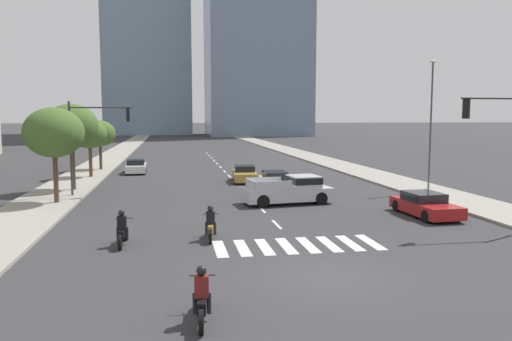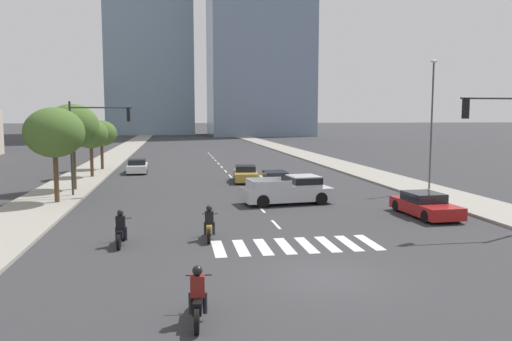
% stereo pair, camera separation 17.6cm
% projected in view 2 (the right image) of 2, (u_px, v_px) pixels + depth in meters
% --- Properties ---
extents(ground_plane, '(800.00, 800.00, 0.00)m').
position_uv_depth(ground_plane, '(325.00, 277.00, 16.28)').
color(ground_plane, '#333335').
extents(sidewalk_east, '(4.00, 260.00, 0.15)m').
position_uv_depth(sidewalk_east, '(358.00, 170.00, 47.72)').
color(sidewalk_east, gray).
rests_on(sidewalk_east, ground).
extents(sidewalk_west, '(4.00, 260.00, 0.15)m').
position_uv_depth(sidewalk_west, '(86.00, 175.00, 43.67)').
color(sidewalk_west, gray).
rests_on(sidewalk_west, ground).
extents(crosswalk_near, '(6.75, 2.57, 0.01)m').
position_uv_depth(crosswalk_near, '(296.00, 245.00, 20.22)').
color(crosswalk_near, silver).
rests_on(crosswalk_near, ground).
extents(lane_divider_center, '(0.14, 50.00, 0.01)m').
position_uv_depth(lane_divider_center, '(226.00, 171.00, 47.69)').
color(lane_divider_center, silver).
rests_on(lane_divider_center, ground).
extents(motorcycle_lead, '(0.70, 2.15, 1.49)m').
position_uv_depth(motorcycle_lead, '(198.00, 299.00, 12.68)').
color(motorcycle_lead, black).
rests_on(motorcycle_lead, ground).
extents(motorcycle_trailing, '(0.70, 2.07, 1.49)m').
position_uv_depth(motorcycle_trailing, '(209.00, 226.00, 21.18)').
color(motorcycle_trailing, black).
rests_on(motorcycle_trailing, ground).
extents(motorcycle_third, '(0.70, 2.09, 1.49)m').
position_uv_depth(motorcycle_third, '(121.00, 231.00, 20.21)').
color(motorcycle_third, black).
rests_on(motorcycle_third, ground).
extents(pickup_truck, '(5.51, 2.65, 1.67)m').
position_uv_depth(pickup_truck, '(291.00, 190.00, 29.92)').
color(pickup_truck, '#B7BABF').
rests_on(pickup_truck, ground).
extents(sedan_white_0, '(1.90, 4.78, 1.38)m').
position_uv_depth(sedan_white_0, '(276.00, 182.00, 34.89)').
color(sedan_white_0, silver).
rests_on(sedan_white_0, ground).
extents(sedan_white_1, '(1.87, 4.31, 1.27)m').
position_uv_depth(sedan_white_1, '(137.00, 167.00, 46.18)').
color(sedan_white_1, silver).
rests_on(sedan_white_1, ground).
extents(sedan_red_2, '(2.07, 4.54, 1.24)m').
position_uv_depth(sedan_red_2, '(425.00, 205.00, 26.12)').
color(sedan_red_2, maroon).
rests_on(sedan_red_2, ground).
extents(sedan_gold_3, '(2.18, 4.38, 1.28)m').
position_uv_depth(sedan_gold_3, '(245.00, 174.00, 40.06)').
color(sedan_gold_3, '#B28E38').
rests_on(sedan_gold_3, ground).
extents(traffic_signal_far, '(4.19, 0.28, 6.05)m').
position_uv_depth(traffic_signal_far, '(93.00, 132.00, 32.06)').
color(traffic_signal_far, '#333335').
rests_on(traffic_signal_far, sidewalk_west).
extents(street_lamp_east, '(0.50, 0.24, 8.95)m').
position_uv_depth(street_lamp_east, '(432.00, 116.00, 34.48)').
color(street_lamp_east, '#3F3F42').
rests_on(street_lamp_east, sidewalk_east).
extents(street_tree_nearest, '(3.47, 3.47, 5.62)m').
position_uv_depth(street_tree_nearest, '(54.00, 133.00, 29.19)').
color(street_tree_nearest, '#4C3823').
rests_on(street_tree_nearest, sidewalk_west).
extents(street_tree_second, '(3.62, 3.62, 5.95)m').
position_uv_depth(street_tree_second, '(72.00, 126.00, 34.40)').
color(street_tree_second, '#4C3823').
rests_on(street_tree_second, sidewalk_west).
extents(street_tree_third, '(2.86, 2.86, 4.83)m').
position_uv_depth(street_tree_third, '(91.00, 134.00, 41.93)').
color(street_tree_third, '#4C3823').
rests_on(street_tree_third, sidewalk_west).
extents(street_tree_fourth, '(2.94, 2.94, 4.70)m').
position_uv_depth(street_tree_fourth, '(101.00, 134.00, 47.94)').
color(street_tree_fourth, '#4C3823').
rests_on(street_tree_fourth, sidewalk_west).
extents(office_tower_left_skyline, '(24.65, 29.92, 85.61)m').
position_uv_depth(office_tower_left_skyline, '(150.00, 7.00, 149.84)').
color(office_tower_left_skyline, '#7A93A8').
rests_on(office_tower_left_skyline, ground).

